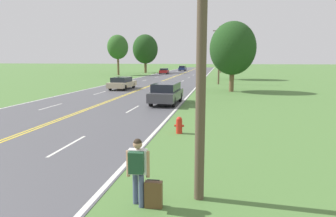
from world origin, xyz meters
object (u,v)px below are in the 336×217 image
object	(u,v)px
tree_behind_sign	(118,47)
tree_right_cluster	(233,48)
suitcase	(154,194)
traffic_sign	(201,75)
car_dark_blue_hatchback_receding	(183,68)
car_dark_grey_suv_approaching	(166,93)
tree_left_verge	(145,49)
car_champagne_sedan_mid_near	(122,83)
car_red_hatchback_mid_far	(164,71)
tree_mid_treeline	(234,51)
fire_hydrant	(179,125)
hitchhiker_person	(138,166)

from	to	relation	value
tree_behind_sign	tree_right_cluster	size ratio (longest dim) A/B	1.15
suitcase	traffic_sign	bearing A→B (deg)	-2.19
car_dark_blue_hatchback_receding	car_dark_grey_suv_approaching	bearing A→B (deg)	-173.47
suitcase	tree_left_verge	size ratio (longest dim) A/B	0.07
traffic_sign	car_champagne_sedan_mid_near	world-z (taller)	traffic_sign
tree_right_cluster	car_red_hatchback_mid_far	world-z (taller)	tree_right_cluster
car_dark_grey_suv_approaching	car_champagne_sedan_mid_near	distance (m)	12.42
tree_behind_sign	car_dark_blue_hatchback_receding	world-z (taller)	tree_behind_sign
tree_behind_sign	tree_right_cluster	xyz separation A→B (m)	(22.84, -28.86, -1.35)
tree_mid_treeline	car_red_hatchback_mid_far	world-z (taller)	tree_mid_treeline
tree_mid_treeline	car_dark_blue_hatchback_receding	world-z (taller)	tree_mid_treeline
fire_hydrant	car_dark_blue_hatchback_receding	size ratio (longest dim) A/B	0.18
tree_behind_sign	hitchhiker_person	bearing A→B (deg)	-70.10
hitchhiker_person	traffic_sign	xyz separation A→B (m)	(0.10, 19.42, 1.12)
car_dark_grey_suv_approaching	fire_hydrant	bearing A→B (deg)	15.51
tree_right_cluster	tree_mid_treeline	bearing A→B (deg)	87.71
car_dark_grey_suv_approaching	car_dark_blue_hatchback_receding	xyz separation A→B (m)	(-7.00, 63.52, -0.07)
tree_right_cluster	car_red_hatchback_mid_far	bearing A→B (deg)	111.90
hitchhiker_person	tree_left_verge	distance (m)	68.90
traffic_sign	car_red_hatchback_mid_far	xyz separation A→B (m)	(-11.27, 41.78, -1.39)
traffic_sign	tree_behind_sign	world-z (taller)	tree_behind_sign
tree_left_verge	car_dark_grey_suv_approaching	distance (m)	52.70
tree_right_cluster	car_red_hatchback_mid_far	xyz separation A→B (m)	(-14.09, 35.04, -3.80)
suitcase	tree_mid_treeline	xyz separation A→B (m)	(3.31, 45.36, 4.39)
suitcase	traffic_sign	world-z (taller)	traffic_sign
tree_mid_treeline	car_dark_blue_hatchback_receding	xyz separation A→B (m)	(-13.00, 34.38, -3.90)
car_red_hatchback_mid_far	car_champagne_sedan_mid_near	bearing A→B (deg)	-179.42
suitcase	car_dark_grey_suv_approaching	xyz separation A→B (m)	(-2.69, 16.22, 0.56)
car_dark_grey_suv_approaching	car_champagne_sedan_mid_near	bearing A→B (deg)	-143.95
suitcase	car_red_hatchback_mid_far	bearing A→B (deg)	7.67
tree_left_verge	tree_right_cluster	bearing A→B (deg)	-63.88
suitcase	fire_hydrant	distance (m)	7.16
traffic_sign	tree_behind_sign	bearing A→B (deg)	119.35
suitcase	car_champagne_sedan_mid_near	size ratio (longest dim) A/B	0.15
tree_left_verge	tree_behind_sign	xyz separation A→B (m)	(-3.00, -11.60, 0.07)
traffic_sign	car_dark_blue_hatchback_receding	bearing A→B (deg)	98.87
tree_left_verge	car_red_hatchback_mid_far	distance (m)	9.39
car_champagne_sedan_mid_near	car_red_hatchback_mid_far	size ratio (longest dim) A/B	1.30
tree_mid_treeline	tree_right_cluster	bearing A→B (deg)	-92.29
traffic_sign	car_dark_grey_suv_approaching	distance (m)	4.20
tree_behind_sign	car_champagne_sedan_mid_near	xyz separation A→B (m)	(10.54, -28.59, -5.16)
tree_mid_treeline	tree_right_cluster	xyz separation A→B (m)	(-0.77, -19.20, -0.18)
tree_left_verge	tree_behind_sign	world-z (taller)	tree_left_verge
fire_hydrant	tree_right_cluster	xyz separation A→B (m)	(2.95, 19.01, 4.13)
hitchhiker_person	traffic_sign	bearing A→B (deg)	-3.30
hitchhiker_person	car_dark_blue_hatchback_receding	bearing A→B (deg)	3.66
tree_left_verge	tree_behind_sign	bearing A→B (deg)	-104.49
fire_hydrant	car_champagne_sedan_mid_near	world-z (taller)	car_champagne_sedan_mid_near
fire_hydrant	car_champagne_sedan_mid_near	xyz separation A→B (m)	(-9.35, 19.28, 0.32)
tree_behind_sign	tree_left_verge	bearing A→B (deg)	75.51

